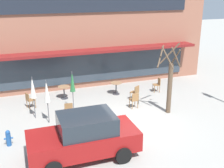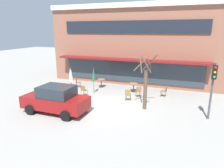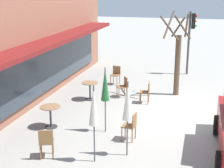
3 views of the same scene
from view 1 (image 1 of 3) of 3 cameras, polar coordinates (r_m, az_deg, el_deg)
name	(u,v)px [view 1 (image 1 of 3)]	position (r m, az deg, el deg)	size (l,w,h in m)	color
ground_plane	(129,125)	(13.76, 3.45, -8.23)	(80.00, 80.00, 0.00)	#9E9B93
building_facade	(78,23)	(21.91, -6.85, 12.13)	(16.43, 9.10, 7.52)	#935B47
cafe_table_near_wall	(116,86)	(17.38, 0.83, -0.47)	(0.70, 0.70, 0.76)	#333338
cafe_table_streetside	(64,90)	(16.94, -9.73, -1.27)	(0.70, 0.70, 0.76)	#333338
patio_umbrella_green_folded	(72,82)	(14.82, -8.06, 0.45)	(0.28, 0.28, 2.20)	#4C4C51
patio_umbrella_cream_folded	(33,88)	(14.33, -15.81, -0.73)	(0.28, 0.28, 2.20)	#4C4C51
patio_umbrella_corner_open	(47,92)	(13.63, -13.11, -1.52)	(0.28, 0.28, 2.20)	#4C4C51
cafe_chair_0	(158,84)	(18.03, 9.24, 0.04)	(0.46, 0.46, 0.89)	olive
cafe_chair_1	(29,99)	(15.98, -16.45, -3.00)	(0.52, 0.52, 0.89)	olive
cafe_chair_2	(69,109)	(14.25, -8.82, -5.10)	(0.44, 0.44, 0.89)	olive
cafe_chair_3	(135,92)	(16.52, 4.77, -1.54)	(0.54, 0.54, 0.89)	olive
cafe_chair_4	(134,99)	(15.37, 4.57, -3.12)	(0.43, 0.43, 0.89)	olive
parked_sedan	(84,136)	(10.98, -5.67, -10.54)	(4.21, 2.04, 1.76)	maroon
street_tree	(170,82)	(14.73, 11.61, 0.36)	(1.50, 1.37, 3.66)	brown
fire_hydrant	(8,138)	(12.65, -20.30, -10.23)	(0.36, 0.20, 0.71)	#1E4C8C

